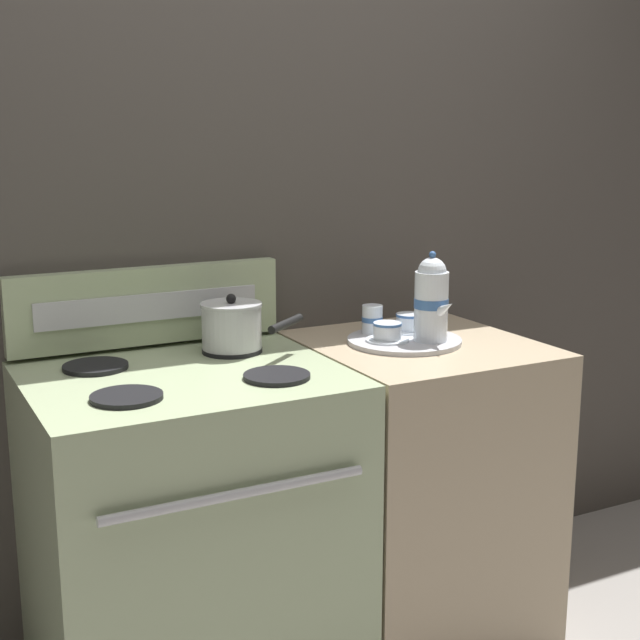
{
  "coord_description": "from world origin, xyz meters",
  "views": [
    {
      "loc": [
        -1.02,
        -2.1,
        1.51
      ],
      "look_at": [
        0.11,
        0.08,
        0.97
      ],
      "focal_mm": 50.0,
      "sensor_mm": 36.0,
      "label": 1
    }
  ],
  "objects_px": {
    "stove": "(190,534)",
    "creamer_jug": "(372,319)",
    "teacup_left": "(387,332)",
    "saucepan": "(233,325)",
    "teapot": "(432,299)",
    "serving_tray": "(404,341)",
    "teacup_right": "(409,323)"
  },
  "relations": [
    {
      "from": "saucepan",
      "to": "teacup_right",
      "type": "relative_size",
      "value": 2.23
    },
    {
      "from": "stove",
      "to": "teacup_right",
      "type": "bearing_deg",
      "value": 6.81
    },
    {
      "from": "teacup_left",
      "to": "creamer_jug",
      "type": "distance_m",
      "value": 0.11
    },
    {
      "from": "saucepan",
      "to": "creamer_jug",
      "type": "distance_m",
      "value": 0.44
    },
    {
      "from": "saucepan",
      "to": "teacup_left",
      "type": "xyz_separation_m",
      "value": [
        0.42,
        -0.13,
        -0.04
      ]
    },
    {
      "from": "serving_tray",
      "to": "teapot",
      "type": "height_order",
      "value": "teapot"
    },
    {
      "from": "teacup_right",
      "to": "teacup_left",
      "type": "bearing_deg",
      "value": -148.89
    },
    {
      "from": "teacup_left",
      "to": "creamer_jug",
      "type": "xyz_separation_m",
      "value": [
        0.01,
        0.11,
        0.02
      ]
    },
    {
      "from": "teacup_right",
      "to": "teapot",
      "type": "bearing_deg",
      "value": -94.58
    },
    {
      "from": "teacup_right",
      "to": "creamer_jug",
      "type": "bearing_deg",
      "value": 162.67
    },
    {
      "from": "teacup_left",
      "to": "creamer_jug",
      "type": "height_order",
      "value": "creamer_jug"
    },
    {
      "from": "stove",
      "to": "serving_tray",
      "type": "relative_size",
      "value": 2.7
    },
    {
      "from": "saucepan",
      "to": "creamer_jug",
      "type": "bearing_deg",
      "value": -3.25
    },
    {
      "from": "serving_tray",
      "to": "teapot",
      "type": "distance_m",
      "value": 0.15
    },
    {
      "from": "serving_tray",
      "to": "creamer_jug",
      "type": "xyz_separation_m",
      "value": [
        -0.05,
        0.1,
        0.05
      ]
    },
    {
      "from": "stove",
      "to": "saucepan",
      "type": "xyz_separation_m",
      "value": [
        0.19,
        0.15,
        0.52
      ]
    },
    {
      "from": "teapot",
      "to": "teacup_right",
      "type": "xyz_separation_m",
      "value": [
        0.01,
        0.13,
        -0.1
      ]
    },
    {
      "from": "stove",
      "to": "teacup_left",
      "type": "distance_m",
      "value": 0.78
    },
    {
      "from": "teapot",
      "to": "teacup_right",
      "type": "relative_size",
      "value": 2.07
    },
    {
      "from": "stove",
      "to": "creamer_jug",
      "type": "distance_m",
      "value": 0.81
    },
    {
      "from": "serving_tray",
      "to": "creamer_jug",
      "type": "height_order",
      "value": "creamer_jug"
    },
    {
      "from": "creamer_jug",
      "to": "teapot",
      "type": "bearing_deg",
      "value": -58.38
    },
    {
      "from": "teapot",
      "to": "creamer_jug",
      "type": "distance_m",
      "value": 0.21
    },
    {
      "from": "teacup_left",
      "to": "creamer_jug",
      "type": "relative_size",
      "value": 1.49
    },
    {
      "from": "saucepan",
      "to": "teacup_right",
      "type": "distance_m",
      "value": 0.55
    },
    {
      "from": "saucepan",
      "to": "serving_tray",
      "type": "relative_size",
      "value": 0.84
    },
    {
      "from": "stove",
      "to": "saucepan",
      "type": "relative_size",
      "value": 3.22
    },
    {
      "from": "teapot",
      "to": "creamer_jug",
      "type": "height_order",
      "value": "teapot"
    },
    {
      "from": "saucepan",
      "to": "teacup_left",
      "type": "distance_m",
      "value": 0.44
    },
    {
      "from": "stove",
      "to": "serving_tray",
      "type": "height_order",
      "value": "serving_tray"
    },
    {
      "from": "teapot",
      "to": "teacup_right",
      "type": "bearing_deg",
      "value": 85.42
    },
    {
      "from": "serving_tray",
      "to": "teacup_right",
      "type": "xyz_separation_m",
      "value": [
        0.06,
        0.07,
        0.03
      ]
    }
  ]
}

